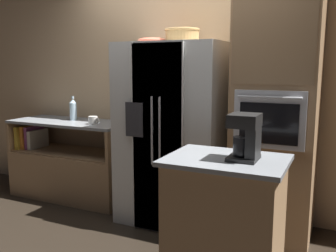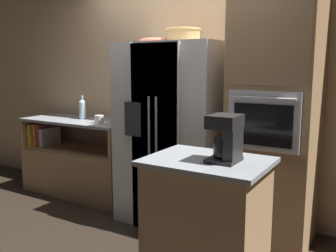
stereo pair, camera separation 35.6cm
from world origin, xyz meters
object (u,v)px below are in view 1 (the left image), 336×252
coffee_maker (247,135)px  mug (93,120)px  wicker_basket (182,35)px  refrigerator (174,134)px  wall_oven (276,114)px  fruit_bowl (152,40)px  bottle_tall (73,109)px

coffee_maker → mug: bearing=152.1°
wicker_basket → mug: 1.33m
refrigerator → coffee_maker: bearing=-46.8°
wicker_basket → refrigerator: bearing=-128.9°
wall_oven → wicker_basket: wall_oven is taller
refrigerator → coffee_maker: 1.41m
mug → wall_oven: bearing=1.5°
refrigerator → fruit_bowl: bearing=179.5°
wicker_basket → coffee_maker: 1.57m
wall_oven → bottle_tall: (-2.30, 0.10, -0.09)m
refrigerator → mug: (-0.96, -0.00, 0.07)m
refrigerator → fruit_bowl: size_ratio=6.16×
wall_oven → mug: size_ratio=16.79×
fruit_bowl → bottle_tall: (-1.11, 0.15, -0.74)m
refrigerator → wall_oven: size_ratio=0.78×
wicker_basket → bottle_tall: 1.61m
wicker_basket → coffee_maker: (0.90, -1.08, -0.71)m
wicker_basket → coffee_maker: size_ratio=1.15×
mug → refrigerator: bearing=0.2°
wicker_basket → bottle_tall: wicker_basket is taller
wall_oven → bottle_tall: wall_oven is taller
bottle_tall → wall_oven: bearing=-2.5°
fruit_bowl → mug: bearing=-179.5°
wall_oven → fruit_bowl: (-1.19, -0.04, 0.65)m
fruit_bowl → coffee_maker: fruit_bowl is taller
wall_oven → bottle_tall: bearing=177.5°
wall_oven → coffee_maker: wall_oven is taller
refrigerator → fruit_bowl: (-0.23, 0.00, 0.90)m
refrigerator → mug: 0.96m
refrigerator → wicker_basket: size_ratio=5.22×
wall_oven → mug: 1.92m
mug → coffee_maker: coffee_maker is taller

